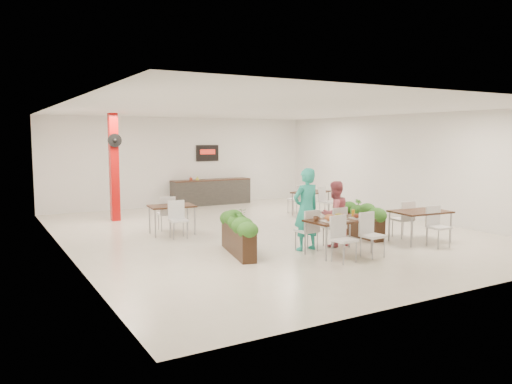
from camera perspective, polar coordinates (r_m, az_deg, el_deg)
ground at (r=13.23m, az=1.15°, el=-4.58°), size 12.00×12.00×0.00m
room_shell at (r=13.00m, az=1.17°, el=4.14°), size 10.10×12.10×3.22m
red_column at (r=15.41m, az=-15.91°, el=2.88°), size 0.40×0.41×3.20m
service_counter at (r=18.58m, az=-5.15°, el=0.07°), size 3.00×0.64×2.20m
main_table at (r=10.80m, az=9.44°, el=-3.71°), size 1.44×1.68×0.92m
diner_man at (r=11.04m, az=5.74°, el=-1.99°), size 0.69×0.47×1.82m
diner_woman at (r=11.54m, az=8.98°, el=-2.48°), size 0.76×0.61×1.50m
planter_left at (r=10.67m, az=-2.07°, el=-4.46°), size 0.73×1.86×0.99m
planter_right at (r=12.84m, az=11.56°, el=-2.83°), size 0.45×1.81×0.94m
side_table_a at (r=13.02m, az=-9.60°, el=-2.05°), size 1.20×1.65×0.92m
side_table_b at (r=16.25m, az=6.28°, el=-0.33°), size 1.46×1.65×0.92m
side_table_c at (r=12.52m, az=18.25°, el=-2.57°), size 1.39×1.65×0.92m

